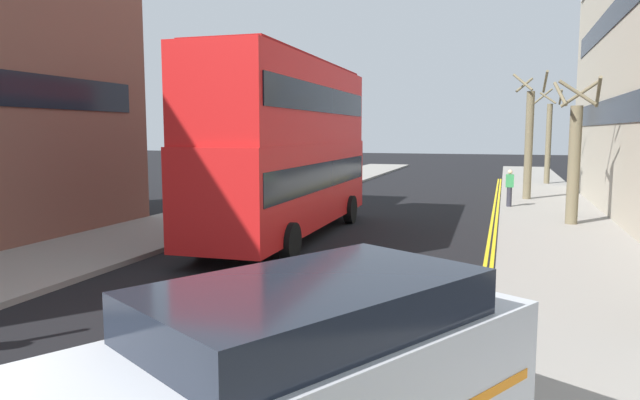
{
  "coord_description": "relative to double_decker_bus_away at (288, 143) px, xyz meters",
  "views": [
    {
      "loc": [
        4.63,
        -1.92,
        3.4
      ],
      "look_at": [
        0.5,
        11.0,
        1.8
      ],
      "focal_mm": 32.52,
      "sensor_mm": 36.0,
      "label": 1
    }
  ],
  "objects": [
    {
      "name": "kerb_line_inner",
      "position": [
        6.24,
        -1.44,
        -3.03
      ],
      "size": [
        0.1,
        56.0,
        0.01
      ],
      "primitive_type": "cube",
      "color": "yellow",
      "rests_on": "ground"
    },
    {
      "name": "street_tree_distant",
      "position": [
        8.96,
        4.8,
        -0.54
      ],
      "size": [
        1.61,
        1.61,
        5.12
      ],
      "color": "#6B6047",
      "rests_on": "sidewalk_right"
    },
    {
      "name": "sidewalk_left",
      "position": [
        -4.5,
        0.56,
        -2.96
      ],
      "size": [
        4.0,
        80.0,
        0.14
      ],
      "primitive_type": "cube",
      "color": "gray",
      "rests_on": "ground"
    },
    {
      "name": "kerb_line_outer",
      "position": [
        6.4,
        -1.44,
        -3.03
      ],
      "size": [
        0.1,
        56.0,
        0.01
      ],
      "primitive_type": "cube",
      "color": "yellow",
      "rests_on": "ground"
    },
    {
      "name": "street_tree_near",
      "position": [
        7.7,
        12.52,
        -0.07
      ],
      "size": [
        1.6,
        1.61,
        6.12
      ],
      "color": "#6B6047",
      "rests_on": "sidewalk_right"
    },
    {
      "name": "pedestrian_far",
      "position": [
        6.86,
        9.19,
        -2.04
      ],
      "size": [
        0.34,
        0.22,
        1.62
      ],
      "color": "#2D2D38",
      "rests_on": "sidewalk_right"
    },
    {
      "name": "street_tree_mid",
      "position": [
        9.2,
        21.96,
        -0.11
      ],
      "size": [
        1.7,
        1.74,
        6.03
      ],
      "color": "#6B6047",
      "rests_on": "sidewalk_right"
    },
    {
      "name": "double_decker_bus_away",
      "position": [
        0.0,
        0.0,
        0.0
      ],
      "size": [
        2.95,
        10.85,
        5.64
      ],
      "color": "red",
      "rests_on": "ground"
    },
    {
      "name": "sidewalk_right",
      "position": [
        8.5,
        0.56,
        -2.96
      ],
      "size": [
        4.0,
        80.0,
        0.14
      ],
      "primitive_type": "cube",
      "color": "gray",
      "rests_on": "ground"
    }
  ]
}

